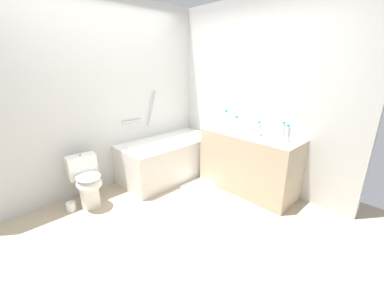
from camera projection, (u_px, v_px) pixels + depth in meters
The scene contains 19 objects.
ground_plane at pixel (167, 221), 2.76m from camera, with size 4.19×4.19×0.00m, color tan.
wall_back_tiled at pixel (102, 97), 3.27m from camera, with size 3.59×0.10×2.60m, color silver.
wall_right_mirror at pixel (254, 96), 3.44m from camera, with size 0.10×3.01×2.60m, color silver.
bathtub at pixel (169, 157), 3.82m from camera, with size 1.55×0.75×1.33m.
toilet at pixel (87, 181), 2.99m from camera, with size 0.36×0.51×0.65m.
vanity_counter at pixel (248, 162), 3.36m from camera, with size 0.56×1.34×0.83m, color tan.
sink_basin at pixel (242, 131), 3.28m from camera, with size 0.32×0.32×0.04m, color white.
sink_faucet at pixel (249, 128), 3.40m from camera, with size 0.13×0.15×0.08m.
water_bottle_0 at pixel (259, 129), 3.13m from camera, with size 0.06×0.06×0.19m.
water_bottle_1 at pixel (226, 119), 3.53m from camera, with size 0.07×0.07×0.26m.
water_bottle_2 at pixel (236, 123), 3.46m from camera, with size 0.07×0.07×0.19m.
water_bottle_3 at pixel (287, 134), 2.88m from camera, with size 0.06×0.06×0.21m.
water_bottle_4 at pixel (283, 131), 2.97m from camera, with size 0.06×0.06×0.22m.
drinking_glass_0 at pixel (270, 133), 3.11m from camera, with size 0.08×0.08×0.08m, color white.
drinking_glass_1 at pixel (270, 135), 3.02m from camera, with size 0.06×0.06×0.09m, color white.
drinking_glass_2 at pixel (261, 132), 3.20m from camera, with size 0.06×0.06×0.08m, color white.
drinking_glass_3 at pixel (219, 123), 3.62m from camera, with size 0.07×0.07×0.09m, color white.
bath_mat at pixel (203, 184), 3.61m from camera, with size 0.62×0.38×0.01m, color white.
toilet_paper_roll at pixel (71, 207), 2.95m from camera, with size 0.11×0.11×0.11m, color white.
Camera 1 is at (-1.42, -1.88, 1.73)m, focal length 22.30 mm.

